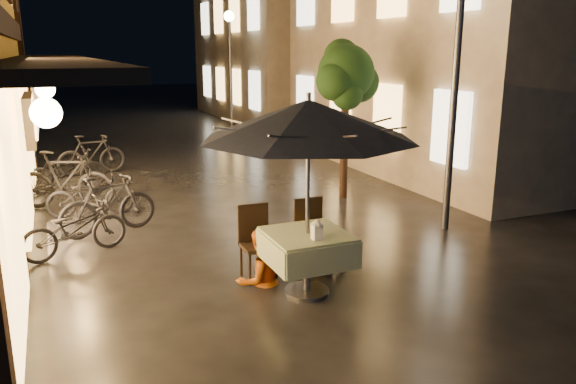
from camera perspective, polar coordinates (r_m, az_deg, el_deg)
name	(u,v)px	position (r m, az deg, el deg)	size (l,w,h in m)	color
ground	(345,307)	(6.74, 5.83, -11.59)	(90.00, 90.00, 0.00)	black
east_building_near	(484,31)	(15.77, 19.33, 15.22)	(7.30, 9.30, 6.80)	#B6AA8D
east_building_far	(301,33)	(25.55, 1.30, 15.87)	(7.30, 10.30, 7.30)	#B6AA8D
street_tree	(346,77)	(11.20, 5.95, 11.56)	(1.43, 1.20, 3.15)	black
streetlamp_near	(457,51)	(9.43, 16.84, 13.58)	(0.36, 0.36, 4.23)	#59595E
streetlamp_far	(230,50)	(20.20, -5.92, 14.13)	(0.36, 0.36, 4.23)	#59595E
cafe_table	(307,248)	(6.87, 1.96, -5.69)	(0.99, 0.99, 0.78)	#59595E
patio_umbrella	(308,120)	(6.51, 2.08, 7.34)	(2.58, 2.58, 2.46)	#59595E
cafe_chair_left	(256,238)	(7.39, -3.28, -4.66)	(0.42, 0.42, 0.97)	black
cafe_chair_right	(311,230)	(7.68, 2.36, -3.91)	(0.42, 0.42, 0.97)	black
table_lantern	(317,228)	(6.54, 2.95, -3.68)	(0.16, 0.16, 0.25)	white
person_orange	(259,232)	(7.15, -2.96, -4.04)	(0.67, 0.52, 1.37)	#C75B0D
person_yellow	(320,222)	(7.51, 3.29, -3.05)	(0.91, 0.52, 1.40)	gold
bicycle_0	(74,229)	(8.74, -20.88, -3.51)	(0.54, 1.55, 0.81)	black
bicycle_1	(108,205)	(9.56, -17.84, -1.24)	(0.46, 1.63, 0.98)	black
bicycle_2	(90,194)	(10.73, -19.47, -0.24)	(0.53, 1.51, 0.80)	black
bicycle_3	(65,180)	(11.36, -21.76, 1.15)	(0.52, 1.85, 1.11)	black
bicycle_4	(66,170)	(12.83, -21.63, 2.07)	(0.59, 1.70, 0.89)	black
bicycle_5	(91,155)	(14.33, -19.36, 3.61)	(0.45, 1.61, 0.97)	black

